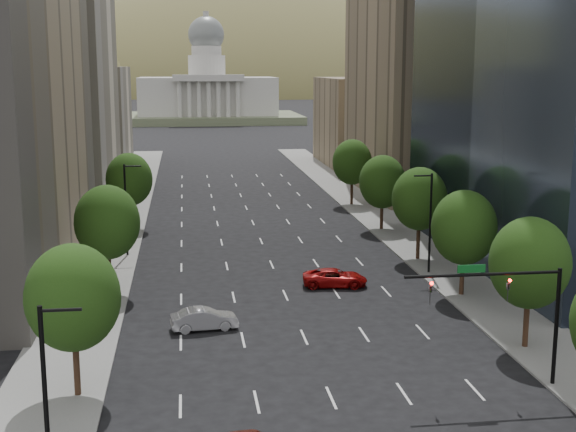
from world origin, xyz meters
name	(u,v)px	position (x,y,z in m)	size (l,w,h in m)	color
sidewalk_left	(101,269)	(-15.50, 60.00, 0.07)	(6.00, 200.00, 0.15)	slate
sidewalk_right	(433,259)	(15.50, 60.00, 0.07)	(6.00, 200.00, 0.15)	slate
midrise_cream_left	(57,71)	(-25.00, 103.00, 17.50)	(14.00, 30.00, 35.00)	beige
filler_left	(88,117)	(-25.00, 136.00, 9.00)	(14.00, 26.00, 18.00)	beige
parking_tan_right	(414,88)	(25.00, 100.00, 15.00)	(14.00, 30.00, 30.00)	#8C7759
filler_right	(362,121)	(25.00, 133.00, 8.00)	(14.00, 26.00, 16.00)	#8C7759
tree_right_1	(530,263)	(14.00, 36.00, 5.75)	(5.20, 5.20, 8.75)	#382316
tree_right_2	(464,228)	(14.00, 48.00, 5.60)	(5.20, 5.20, 8.61)	#382316
tree_right_3	(419,199)	(14.00, 60.00, 5.89)	(5.20, 5.20, 8.89)	#382316
tree_right_4	(382,182)	(14.00, 74.00, 5.46)	(5.20, 5.20, 8.46)	#382316
tree_right_5	(352,162)	(14.00, 90.00, 5.75)	(5.20, 5.20, 8.75)	#382316
tree_left_0	(73,298)	(-14.00, 32.00, 5.75)	(5.20, 5.20, 8.75)	#382316
tree_left_1	(107,222)	(-14.00, 52.00, 5.96)	(5.20, 5.20, 8.97)	#382316
tree_left_2	(129,180)	(-14.00, 78.00, 5.68)	(5.20, 5.20, 8.68)	#382316
streetlight_rn	(430,220)	(13.44, 55.00, 4.84)	(1.70, 0.20, 9.00)	black
streetlight_ls	(47,406)	(-13.44, 20.00, 4.84)	(1.70, 0.20, 9.00)	black
streetlight_ln	(126,207)	(-13.44, 65.00, 4.84)	(1.70, 0.20, 9.00)	black
traffic_signal	(516,301)	(10.53, 30.00, 5.17)	(9.12, 0.40, 7.38)	black
capitol	(207,96)	(0.00, 249.71, 8.58)	(60.00, 40.00, 35.20)	#596647
foothills	(239,139)	(34.67, 599.39, -37.78)	(720.00, 413.00, 263.00)	brown
car_silver	(204,319)	(-6.69, 42.47, 0.77)	(1.63, 4.68, 1.54)	#9F9EA3
car_red_far	(335,278)	(4.44, 52.04, 0.75)	(2.48, 5.38, 1.50)	#9C0B0B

